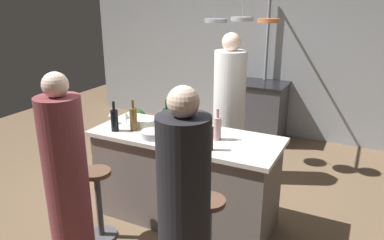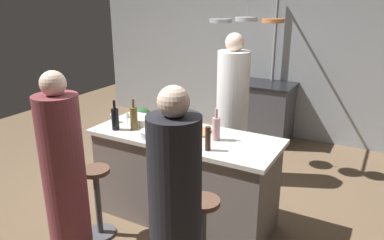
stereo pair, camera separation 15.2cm
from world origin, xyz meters
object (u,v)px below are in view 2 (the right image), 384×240
object	(u,v)px
wine_glass_near_left_guest	(127,115)
wine_bottle_rose	(216,128)
guest_left	(64,177)
bar_stool_left	(98,199)
stove_range	(265,112)
wine_bottle_dark	(115,119)
guest_right	(175,216)
bar_stool_right	(203,234)
chef	(232,114)
cutting_board	(194,130)
wine_glass_near_right_guest	(113,112)
mixing_bowl_ceramic	(146,122)
wine_bottle_amber	(134,118)
mixing_bowl_steel	(152,134)
potted_plant	(142,122)
wine_bottle_red	(167,119)
pepper_mill	(208,139)
wine_glass_by_chef	(162,115)

from	to	relation	value
wine_glass_near_left_guest	wine_bottle_rose	bearing A→B (deg)	4.32
guest_left	bar_stool_left	bearing A→B (deg)	90.06
stove_range	wine_bottle_dark	bearing A→B (deg)	-103.78
guest_right	bar_stool_right	bearing A→B (deg)	89.59
chef	cutting_board	xyz separation A→B (m)	(-0.00, -0.92, 0.10)
bar_stool_right	wine_bottle_dark	size ratio (longest dim) A/B	2.33
wine_glass_near_left_guest	wine_glass_near_right_guest	bearing A→B (deg)	178.74
wine_bottle_rose	mixing_bowl_ceramic	size ratio (longest dim) A/B	1.50
cutting_board	bar_stool_right	bearing A→B (deg)	-57.03
mixing_bowl_ceramic	wine_bottle_amber	bearing A→B (deg)	-108.81
chef	mixing_bowl_steel	world-z (taller)	chef
wine_glass_near_left_guest	chef	bearing A→B (deg)	58.17
guest_left	potted_plant	world-z (taller)	guest_left
wine_bottle_dark	mixing_bowl_steel	size ratio (longest dim) A/B	1.34
bar_stool_right	wine_bottle_red	world-z (taller)	wine_bottle_red
mixing_bowl_ceramic	cutting_board	bearing A→B (deg)	10.77
wine_bottle_amber	wine_bottle_red	xyz separation A→B (m)	(0.31, 0.11, 0.00)
pepper_mill	wine_glass_by_chef	xyz separation A→B (m)	(-0.68, 0.34, 0.00)
pepper_mill	mixing_bowl_steel	world-z (taller)	pepper_mill
wine_glass_by_chef	wine_bottle_rose	bearing A→B (deg)	-8.19
guest_right	pepper_mill	distance (m)	0.84
wine_bottle_dark	mixing_bowl_ceramic	distance (m)	0.31
bar_stool_left	wine_glass_by_chef	world-z (taller)	wine_glass_by_chef
stove_range	wine_glass_near_left_guest	bearing A→B (deg)	-104.14
bar_stool_left	wine_bottle_rose	bearing A→B (deg)	36.33
pepper_mill	wine_glass_near_left_guest	distance (m)	1.00
bar_stool_left	wine_bottle_dark	xyz separation A→B (m)	(-0.09, 0.42, 0.64)
bar_stool_right	wine_bottle_rose	xyz separation A→B (m)	(-0.21, 0.64, 0.64)
wine_bottle_red	wine_glass_near_right_guest	world-z (taller)	wine_bottle_red
mixing_bowl_steel	chef	bearing A→B (deg)	77.31
wine_bottle_red	mixing_bowl_steel	distance (m)	0.21
guest_right	wine_glass_near_left_guest	world-z (taller)	guest_right
pepper_mill	stove_range	bearing A→B (deg)	97.64
cutting_board	mixing_bowl_ceramic	size ratio (longest dim) A/B	1.63
guest_left	cutting_board	xyz separation A→B (m)	(0.60, 1.08, 0.16)
mixing_bowl_ceramic	chef	bearing A→B (deg)	63.81
bar_stool_right	wine_glass_near_right_guest	size ratio (longest dim) A/B	4.66
wine_bottle_dark	wine_glass_near_right_guest	xyz separation A→B (m)	(-0.16, 0.16, -0.01)
wine_glass_by_chef	wine_glass_near_right_guest	xyz separation A→B (m)	(-0.49, -0.16, 0.00)
potted_plant	wine_bottle_red	size ratio (longest dim) A/B	1.65
wine_glass_near_left_guest	wine_glass_near_right_guest	world-z (taller)	same
bar_stool_left	wine_bottle_amber	distance (m)	0.82
pepper_mill	wine_bottle_red	size ratio (longest dim) A/B	0.67
guest_left	potted_plant	xyz separation A→B (m)	(-1.07, 2.46, -0.45)
cutting_board	bar_stool_left	bearing A→B (deg)	-129.01
bar_stool_right	potted_plant	bearing A→B (deg)	135.41
wine_bottle_amber	stove_range	bearing A→B (deg)	78.97
chef	mixing_bowl_ceramic	world-z (taller)	chef
guest_right	potted_plant	bearing A→B (deg)	130.52
guest_left	wine_bottle_dark	distance (m)	0.81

